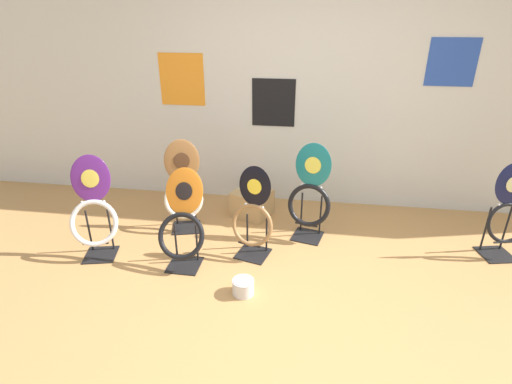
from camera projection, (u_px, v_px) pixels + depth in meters
ground_plane at (284, 321)px, 2.93m from camera, size 14.00×14.00×0.00m
wall_back at (304, 89)px, 4.26m from camera, size 8.00×0.07×2.60m
toilet_seat_display_teal_sax at (310, 195)px, 3.83m from camera, size 0.45×0.34×0.96m
toilet_seat_display_woodgrain at (183, 187)px, 4.01m from camera, size 0.43×0.39×0.92m
toilet_seat_display_purple_note at (94, 214)px, 3.55m from camera, size 0.46×0.37×0.94m
toilet_seat_display_navy_moon at (507, 212)px, 3.54m from camera, size 0.39×0.33×0.90m
toilet_seat_display_orange_sun at (182, 227)px, 3.43m from camera, size 0.41×0.38×0.86m
toilet_seat_display_jazz_black at (253, 218)px, 3.57m from camera, size 0.42×0.34×0.86m
paint_can at (243, 286)px, 3.19m from camera, size 0.18×0.18×0.13m
storage_box at (252, 204)px, 4.37m from camera, size 0.48×0.46×0.29m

